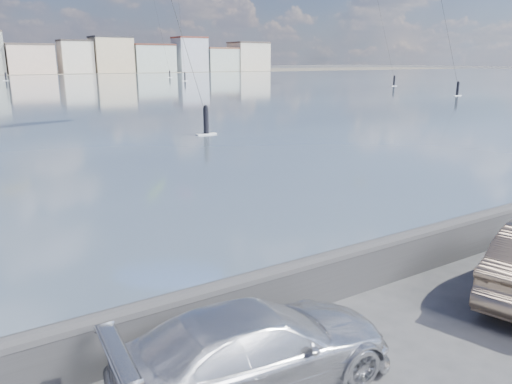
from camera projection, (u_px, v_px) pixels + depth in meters
seawall at (249, 297)px, 9.37m from camera, size 400.00×0.36×1.08m
car_silver at (257, 347)px, 7.62m from camera, size 4.63×2.17×1.31m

